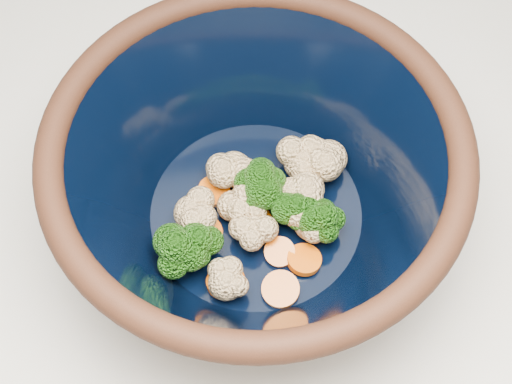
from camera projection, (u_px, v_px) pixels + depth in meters
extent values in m
cube|color=white|center=(238.00, 375.00, 1.03)|extent=(1.20, 1.20, 0.90)
cylinder|color=black|center=(256.00, 226.00, 0.64)|extent=(0.20, 0.20, 0.01)
torus|color=black|center=(256.00, 147.00, 0.53)|extent=(0.33, 0.33, 0.02)
cylinder|color=black|center=(256.00, 213.00, 0.62)|extent=(0.19, 0.19, 0.00)
cylinder|color=#608442|center=(260.00, 193.00, 0.62)|extent=(0.01, 0.01, 0.02)
ellipsoid|color=#256613|center=(260.00, 178.00, 0.60)|extent=(0.04, 0.04, 0.04)
cylinder|color=#608442|center=(322.00, 230.00, 0.60)|extent=(0.01, 0.01, 0.02)
ellipsoid|color=#256613|center=(324.00, 218.00, 0.58)|extent=(0.04, 0.04, 0.03)
cylinder|color=#608442|center=(200.00, 253.00, 0.59)|extent=(0.01, 0.01, 0.02)
ellipsoid|color=#256613|center=(198.00, 241.00, 0.57)|extent=(0.04, 0.04, 0.03)
cylinder|color=#608442|center=(296.00, 219.00, 0.61)|extent=(0.01, 0.01, 0.02)
ellipsoid|color=#256613|center=(297.00, 207.00, 0.59)|extent=(0.03, 0.03, 0.03)
cylinder|color=#608442|center=(179.00, 262.00, 0.58)|extent=(0.01, 0.01, 0.02)
ellipsoid|color=#256613|center=(176.00, 248.00, 0.56)|extent=(0.05, 0.05, 0.04)
cylinder|color=#608442|center=(256.00, 199.00, 0.62)|extent=(0.01, 0.01, 0.02)
ellipsoid|color=#256613|center=(256.00, 187.00, 0.60)|extent=(0.04, 0.04, 0.03)
sphere|color=beige|center=(328.00, 158.00, 0.63)|extent=(0.03, 0.03, 0.03)
sphere|color=beige|center=(253.00, 232.00, 0.59)|extent=(0.03, 0.03, 0.03)
sphere|color=beige|center=(303.00, 166.00, 0.63)|extent=(0.03, 0.03, 0.03)
sphere|color=beige|center=(232.00, 206.00, 0.61)|extent=(0.03, 0.03, 0.03)
sphere|color=beige|center=(251.00, 204.00, 0.61)|extent=(0.03, 0.03, 0.03)
sphere|color=beige|center=(234.00, 169.00, 0.62)|extent=(0.03, 0.03, 0.03)
sphere|color=beige|center=(293.00, 196.00, 0.61)|extent=(0.03, 0.03, 0.03)
sphere|color=beige|center=(302.00, 162.00, 0.63)|extent=(0.03, 0.03, 0.03)
sphere|color=beige|center=(255.00, 188.00, 0.61)|extent=(0.03, 0.03, 0.03)
sphere|color=beige|center=(312.00, 222.00, 0.60)|extent=(0.03, 0.03, 0.03)
sphere|color=beige|center=(226.00, 283.00, 0.57)|extent=(0.03, 0.03, 0.03)
sphere|color=beige|center=(193.00, 213.00, 0.60)|extent=(0.03, 0.03, 0.03)
cylinder|color=#D66409|center=(280.00, 252.00, 0.59)|extent=(0.03, 0.03, 0.01)
cylinder|color=#D66409|center=(281.00, 289.00, 0.58)|extent=(0.03, 0.03, 0.01)
cylinder|color=#D66409|center=(226.00, 282.00, 0.58)|extent=(0.03, 0.03, 0.01)
cylinder|color=#D66409|center=(304.00, 260.00, 0.59)|extent=(0.03, 0.03, 0.01)
cylinder|color=#D66409|center=(204.00, 232.00, 0.60)|extent=(0.03, 0.03, 0.01)
cylinder|color=#D66409|center=(252.00, 221.00, 0.61)|extent=(0.03, 0.03, 0.01)
cylinder|color=#D66409|center=(214.00, 191.00, 0.62)|extent=(0.03, 0.03, 0.01)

